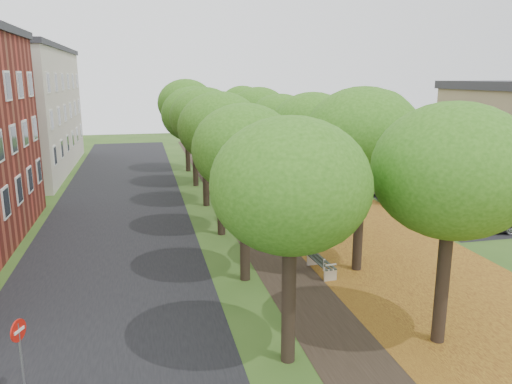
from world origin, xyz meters
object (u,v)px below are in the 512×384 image
car_red (448,206)px  street_sign (20,341)px  bench (320,262)px  car_grey (412,191)px  car_white (394,184)px  car_silver (480,219)px

car_red → street_sign: bearing=138.9°
bench → street_sign: size_ratio=0.90×
street_sign → car_grey: street_sign is taller
car_grey → car_white: car_grey is taller
bench → street_sign: bearing=117.8°
bench → car_white: 16.18m
car_silver → bench: bearing=118.3°
street_sign → car_grey: size_ratio=0.48×
car_white → car_red: bearing=155.6°
car_red → car_silver: bearing=-161.4°
bench → car_red: car_red is taller
street_sign → car_silver: (20.21, 9.66, -0.91)m
street_sign → car_grey: (20.15, 16.32, -0.94)m
car_silver → street_sign: bearing=124.8°
car_silver → car_red: size_ratio=0.97×
bench → car_grey: car_grey is taller
car_red → car_white: bearing=17.3°
bench → car_silver: 10.71m
car_white → car_grey: bearing=155.6°
bench → car_silver: size_ratio=0.48×
street_sign → car_grey: 25.94m
car_white → street_sign: bearing=108.7°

